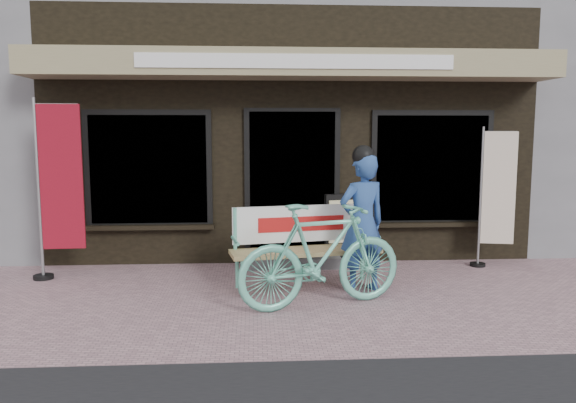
{
  "coord_description": "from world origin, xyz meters",
  "views": [
    {
      "loc": [
        -0.55,
        -5.91,
        1.89
      ],
      "look_at": [
        -0.14,
        0.7,
        1.05
      ],
      "focal_mm": 35.0,
      "sensor_mm": 36.0,
      "label": 1
    }
  ],
  "objects": [
    {
      "name": "ground",
      "position": [
        0.0,
        0.0,
        0.0
      ],
      "size": [
        70.0,
        70.0,
        0.0
      ],
      "primitive_type": "plane",
      "color": "#AB828B",
      "rests_on": "ground"
    },
    {
      "name": "storefront",
      "position": [
        0.0,
        4.96,
        2.99
      ],
      "size": [
        7.0,
        6.77,
        6.0
      ],
      "color": "black",
      "rests_on": "ground"
    },
    {
      "name": "menu_stand",
      "position": [
        0.7,
        1.94,
        0.51
      ],
      "size": [
        0.5,
        0.21,
        0.99
      ],
      "rotation": [
        0.0,
        0.0,
        0.23
      ],
      "color": "black",
      "rests_on": "ground"
    },
    {
      "name": "bench",
      "position": [
        0.06,
        0.76,
        0.57
      ],
      "size": [
        1.86,
        0.77,
        0.98
      ],
      "rotation": [
        0.0,
        0.0,
        0.18
      ],
      "color": "#62BFA3",
      "rests_on": "ground"
    },
    {
      "name": "nobori_cream",
      "position": [
        2.77,
        1.56,
        1.0
      ],
      "size": [
        0.58,
        0.25,
        1.94
      ],
      "rotation": [
        0.0,
        0.0,
        -0.2
      ],
      "color": "gray",
      "rests_on": "ground"
    },
    {
      "name": "bicycle",
      "position": [
        0.17,
        -0.07,
        0.57
      ],
      "size": [
        1.95,
        1.08,
        1.13
      ],
      "primitive_type": "imported",
      "rotation": [
        0.0,
        0.0,
        1.88
      ],
      "color": "#62BFA3",
      "rests_on": "ground"
    },
    {
      "name": "nobori_red",
      "position": [
        -3.01,
        1.29,
        1.18
      ],
      "size": [
        0.67,
        0.26,
        2.29
      ],
      "rotation": [
        0.0,
        0.0,
        0.06
      ],
      "color": "gray",
      "rests_on": "ground"
    },
    {
      "name": "person",
      "position": [
        0.72,
        0.51,
        0.85
      ],
      "size": [
        0.69,
        0.56,
        1.72
      ],
      "rotation": [
        0.0,
        0.0,
        0.34
      ],
      "color": "#284A8B",
      "rests_on": "ground"
    }
  ]
}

